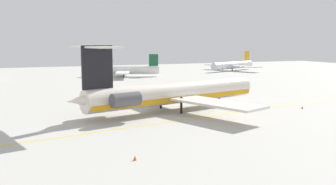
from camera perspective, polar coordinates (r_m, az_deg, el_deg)
ground at (r=66.26m, az=9.07°, el=-3.86°), size 301.16×301.16×0.00m
main_jetliner at (r=71.86m, az=0.44°, el=-0.10°), size 42.48×37.99×12.54m
airliner_mid_left at (r=144.08m, az=-7.01°, el=3.39°), size 27.64×27.70×8.43m
airliner_mid_right at (r=173.60m, az=9.52°, el=4.09°), size 27.97×28.18×8.73m
ground_crew_near_nose at (r=96.20m, az=-4.00°, el=0.51°), size 0.46×0.29×1.84m
ground_crew_near_tail at (r=97.98m, az=5.01°, el=0.59°), size 0.35×0.31×1.72m
ground_crew_portside at (r=101.87m, az=3.91°, el=0.86°), size 0.34×0.31×1.69m
safety_cone_nose at (r=42.95m, az=-5.01°, el=-9.79°), size 0.40×0.40×0.55m
safety_cone_tail at (r=79.12m, az=19.59°, el=-2.13°), size 0.40×0.40×0.55m
taxiway_centreline at (r=65.64m, az=4.14°, el=-3.89°), size 107.17×21.94×0.01m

